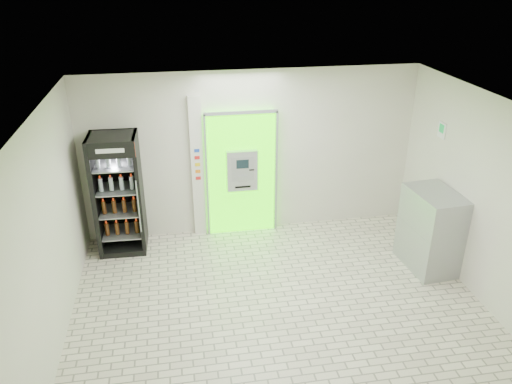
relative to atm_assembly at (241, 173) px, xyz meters
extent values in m
plane|color=beige|center=(0.20, -2.41, -1.17)|extent=(6.00, 6.00, 0.00)
plane|color=silver|center=(0.20, 0.09, 0.33)|extent=(6.00, 0.00, 6.00)
plane|color=silver|center=(0.20, -4.91, 0.33)|extent=(6.00, 0.00, 6.00)
plane|color=silver|center=(-2.80, -2.41, 0.33)|extent=(0.00, 5.00, 5.00)
plane|color=silver|center=(3.20, -2.41, 0.33)|extent=(0.00, 5.00, 5.00)
plane|color=white|center=(0.20, -2.41, 1.83)|extent=(6.00, 6.00, 0.00)
cube|color=#32ED00|center=(0.00, 0.02, -0.02)|extent=(1.20, 0.12, 2.30)
cube|color=gray|center=(0.00, -0.05, 1.13)|extent=(1.28, 0.04, 0.06)
cube|color=gray|center=(-0.63, -0.05, -0.02)|extent=(0.04, 0.04, 2.30)
cube|color=gray|center=(0.63, -0.05, -0.02)|extent=(0.04, 0.04, 2.30)
cube|color=black|center=(0.10, -0.04, -0.67)|extent=(0.62, 0.01, 0.67)
cube|color=black|center=(-0.34, -0.04, 0.81)|extent=(0.22, 0.01, 0.18)
cube|color=#9D9FA4|center=(0.00, -0.09, 0.08)|extent=(0.55, 0.12, 0.75)
cube|color=black|center=(0.00, -0.16, 0.23)|extent=(0.22, 0.01, 0.16)
cube|color=gray|center=(0.00, -0.16, -0.05)|extent=(0.16, 0.01, 0.12)
cube|color=black|center=(0.16, -0.16, 0.11)|extent=(0.09, 0.01, 0.02)
cube|color=black|center=(0.00, -0.16, -0.21)|extent=(0.28, 0.01, 0.03)
cube|color=silver|center=(-0.78, 0.04, 0.13)|extent=(0.22, 0.10, 2.60)
cube|color=#193FB2|center=(-0.78, -0.02, 0.48)|extent=(0.09, 0.01, 0.06)
cube|color=red|center=(-0.78, -0.02, 0.35)|extent=(0.09, 0.01, 0.06)
cube|color=yellow|center=(-0.78, -0.02, 0.22)|extent=(0.09, 0.01, 0.06)
cube|color=orange|center=(-0.78, -0.02, 0.09)|extent=(0.09, 0.01, 0.06)
cube|color=red|center=(-0.78, -0.02, -0.04)|extent=(0.09, 0.01, 0.06)
cube|color=black|center=(-2.15, -0.28, -0.13)|extent=(0.80, 0.73, 2.09)
cube|color=black|center=(-2.15, 0.05, -0.13)|extent=(0.79, 0.07, 2.09)
cube|color=#B42609|center=(-2.15, -0.63, 0.78)|extent=(0.77, 0.03, 0.25)
cube|color=white|center=(-2.15, -0.64, 0.78)|extent=(0.44, 0.02, 0.07)
cube|color=black|center=(-2.15, -0.28, -1.12)|extent=(0.80, 0.73, 0.10)
cylinder|color=gray|center=(-1.81, -0.65, -0.21)|extent=(0.02, 0.02, 0.94)
cube|color=gray|center=(-2.15, -0.28, -0.86)|extent=(0.68, 0.62, 0.02)
cube|color=gray|center=(-2.15, -0.28, -0.44)|extent=(0.68, 0.62, 0.02)
cube|color=gray|center=(-2.15, -0.28, -0.02)|extent=(0.68, 0.62, 0.02)
cube|color=gray|center=(-2.15, -0.28, 0.40)|extent=(0.68, 0.62, 0.02)
cube|color=#9D9FA4|center=(2.85, -1.73, -0.50)|extent=(0.75, 1.06, 1.34)
cube|color=gray|center=(2.52, -1.73, -0.43)|extent=(0.09, 0.98, 0.01)
cube|color=white|center=(3.19, -1.01, 0.95)|extent=(0.02, 0.22, 0.26)
cube|color=#0D973F|center=(3.18, -1.01, 0.98)|extent=(0.00, 0.14, 0.14)
camera|label=1|loc=(-1.15, -8.22, 3.48)|focal=35.00mm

